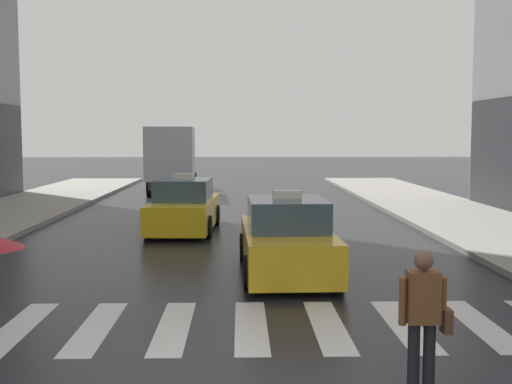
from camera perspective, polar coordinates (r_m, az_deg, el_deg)
crosswalk_markings at (r=10.09m, az=-3.93°, el=-11.93°), size 11.30×2.80×0.01m
taxi_lead at (r=13.61m, az=2.76°, el=-4.34°), size 2.02×4.58×1.80m
taxi_second at (r=19.72m, az=-6.46°, el=-1.42°), size 2.10×4.62×1.80m
box_truck at (r=32.30m, az=-7.53°, el=3.11°), size 2.55×7.63×3.35m
pedestrian_with_handbag at (r=7.63m, az=14.82°, el=-10.46°), size 0.60×0.24×1.65m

